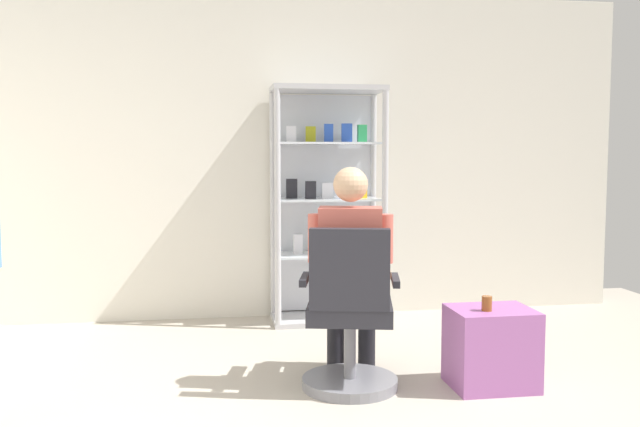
# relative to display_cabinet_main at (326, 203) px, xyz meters

# --- Properties ---
(back_wall) EXTENTS (6.00, 0.10, 2.70)m
(back_wall) POSITION_rel_display_cabinet_main_xyz_m (-0.40, 0.24, 0.38)
(back_wall) COLOR silver
(back_wall) RESTS_ON ground
(display_cabinet_main) EXTENTS (0.90, 0.45, 1.90)m
(display_cabinet_main) POSITION_rel_display_cabinet_main_xyz_m (0.00, 0.00, 0.00)
(display_cabinet_main) COLOR #B7B7BC
(display_cabinet_main) RESTS_ON ground
(office_chair) EXTENTS (0.61, 0.58, 0.96)m
(office_chair) POSITION_rel_display_cabinet_main_xyz_m (-0.15, -1.73, -0.57)
(office_chair) COLOR slate
(office_chair) RESTS_ON ground
(seated_shopkeeper) EXTENTS (0.55, 0.61, 1.29)m
(seated_shopkeeper) POSITION_rel_display_cabinet_main_xyz_m (-0.12, -1.57, -0.26)
(seated_shopkeeper) COLOR black
(seated_shopkeeper) RESTS_ON ground
(storage_crate) EXTENTS (0.47, 0.38, 0.47)m
(storage_crate) POSITION_rel_display_cabinet_main_xyz_m (0.68, -1.79, -0.74)
(storage_crate) COLOR #9E599E
(storage_crate) RESTS_ON ground
(tea_glass) EXTENTS (0.06, 0.06, 0.09)m
(tea_glass) POSITION_rel_display_cabinet_main_xyz_m (0.63, -1.83, -0.46)
(tea_glass) COLOR brown
(tea_glass) RESTS_ON storage_crate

